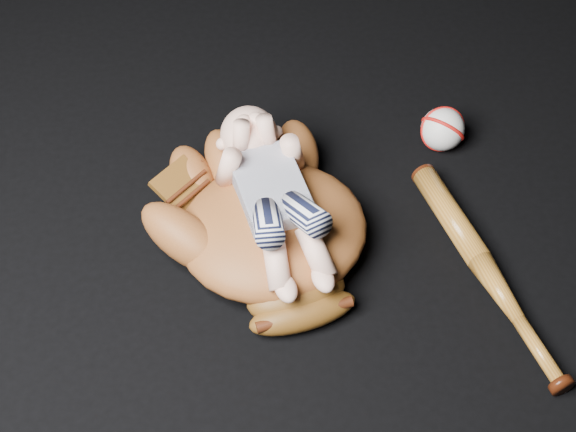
{
  "coord_description": "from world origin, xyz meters",
  "views": [
    {
      "loc": [
        -0.12,
        -0.89,
        1.16
      ],
      "look_at": [
        -0.07,
        -0.0,
        0.07
      ],
      "focal_mm": 55.0,
      "sensor_mm": 36.0,
      "label": 1
    }
  ],
  "objects_px": {
    "baseball_glove": "(273,224)",
    "baseball_bat": "(488,272)",
    "newborn_baby": "(276,197)",
    "baseball": "(443,129)"
  },
  "relations": [
    {
      "from": "baseball_bat",
      "to": "baseball",
      "type": "distance_m",
      "value": 0.31
    },
    {
      "from": "baseball_bat",
      "to": "newborn_baby",
      "type": "bearing_deg",
      "value": 165.0
    },
    {
      "from": "baseball_glove",
      "to": "baseball",
      "type": "height_order",
      "value": "baseball_glove"
    },
    {
      "from": "baseball_bat",
      "to": "baseball",
      "type": "height_order",
      "value": "baseball"
    },
    {
      "from": "baseball_glove",
      "to": "baseball_bat",
      "type": "bearing_deg",
      "value": -28.56
    },
    {
      "from": "baseball",
      "to": "baseball_bat",
      "type": "bearing_deg",
      "value": -85.64
    },
    {
      "from": "newborn_baby",
      "to": "baseball_glove",
      "type": "bearing_deg",
      "value": -142.21
    },
    {
      "from": "newborn_baby",
      "to": "baseball_bat",
      "type": "bearing_deg",
      "value": -29.53
    },
    {
      "from": "baseball_glove",
      "to": "newborn_baby",
      "type": "relative_size",
      "value": 1.2
    },
    {
      "from": "baseball_bat",
      "to": "baseball",
      "type": "bearing_deg",
      "value": 94.36
    }
  ]
}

